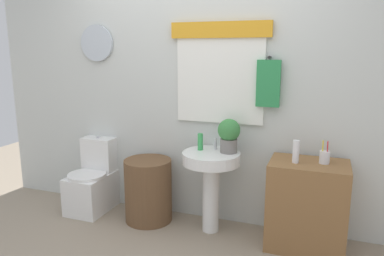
# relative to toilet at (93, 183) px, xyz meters

# --- Properties ---
(back_wall) EXTENTS (4.40, 0.18, 2.60)m
(back_wall) POSITION_rel_toilet_xyz_m (1.04, 0.26, 1.02)
(back_wall) COLOR silver
(back_wall) RESTS_ON ground_plane
(toilet) EXTENTS (0.38, 0.51, 0.75)m
(toilet) POSITION_rel_toilet_xyz_m (0.00, 0.00, 0.00)
(toilet) COLOR white
(toilet) RESTS_ON ground_plane
(laundry_hamper) EXTENTS (0.45, 0.45, 0.61)m
(laundry_hamper) POSITION_rel_toilet_xyz_m (0.65, -0.04, 0.02)
(laundry_hamper) COLOR brown
(laundry_hamper) RESTS_ON ground_plane
(pedestal_sink) EXTENTS (0.51, 0.51, 0.74)m
(pedestal_sink) POSITION_rel_toilet_xyz_m (1.28, -0.04, 0.28)
(pedestal_sink) COLOR white
(pedestal_sink) RESTS_ON ground_plane
(faucet) EXTENTS (0.03, 0.03, 0.10)m
(faucet) POSITION_rel_toilet_xyz_m (1.28, 0.08, 0.51)
(faucet) COLOR silver
(faucet) RESTS_ON pedestal_sink
(wooden_cabinet) EXTENTS (0.62, 0.44, 0.74)m
(wooden_cabinet) POSITION_rel_toilet_xyz_m (2.11, -0.04, 0.09)
(wooden_cabinet) COLOR olive
(wooden_cabinet) RESTS_ON ground_plane
(soap_bottle) EXTENTS (0.05, 0.05, 0.15)m
(soap_bottle) POSITION_rel_toilet_xyz_m (1.16, 0.01, 0.53)
(soap_bottle) COLOR green
(soap_bottle) RESTS_ON pedestal_sink
(potted_plant) EXTENTS (0.20, 0.20, 0.30)m
(potted_plant) POSITION_rel_toilet_xyz_m (1.42, 0.02, 0.62)
(potted_plant) COLOR slate
(potted_plant) RESTS_ON pedestal_sink
(lotion_bottle) EXTENTS (0.05, 0.05, 0.18)m
(lotion_bottle) POSITION_rel_toilet_xyz_m (2.00, -0.08, 0.55)
(lotion_bottle) COLOR white
(lotion_bottle) RESTS_ON wooden_cabinet
(toothbrush_cup) EXTENTS (0.08, 0.08, 0.19)m
(toothbrush_cup) POSITION_rel_toilet_xyz_m (2.22, -0.02, 0.51)
(toothbrush_cup) COLOR silver
(toothbrush_cup) RESTS_ON wooden_cabinet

